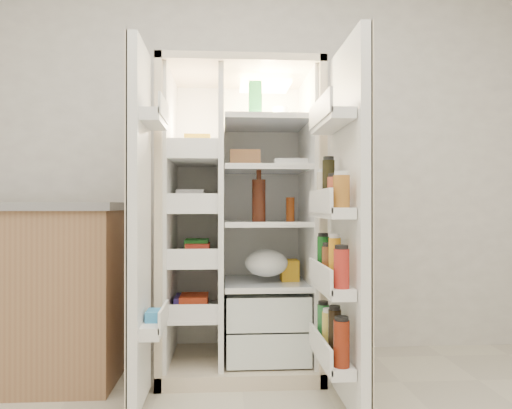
{
  "coord_description": "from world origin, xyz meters",
  "views": [
    {
      "loc": [
        -0.1,
        -1.31,
        0.98
      ],
      "look_at": [
        0.07,
        1.25,
        0.99
      ],
      "focal_mm": 34.0,
      "sensor_mm": 36.0,
      "label": 1
    }
  ],
  "objects": [
    {
      "name": "kitchen_counter",
      "position": [
        -1.36,
        1.52,
        0.5
      ],
      "size": [
        1.38,
        0.74,
        1.0
      ],
      "color": "#946D4A",
      "rests_on": "floor"
    },
    {
      "name": "freezer_door",
      "position": [
        -0.5,
        1.05,
        0.89
      ],
      "size": [
        0.15,
        0.4,
        1.72
      ],
      "color": "white",
      "rests_on": "floor"
    },
    {
      "name": "wall_back",
      "position": [
        0.0,
        2.0,
        1.35
      ],
      "size": [
        4.0,
        0.02,
        2.7
      ],
      "primitive_type": "cube",
      "color": "white",
      "rests_on": "floor"
    },
    {
      "name": "fridge_door",
      "position": [
        0.48,
        0.96,
        0.87
      ],
      "size": [
        0.17,
        0.58,
        1.72
      ],
      "color": "white",
      "rests_on": "floor"
    },
    {
      "name": "refrigerator",
      "position": [
        0.01,
        1.65,
        0.74
      ],
      "size": [
        0.92,
        0.7,
        1.8
      ],
      "color": "beige",
      "rests_on": "floor"
    }
  ]
}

